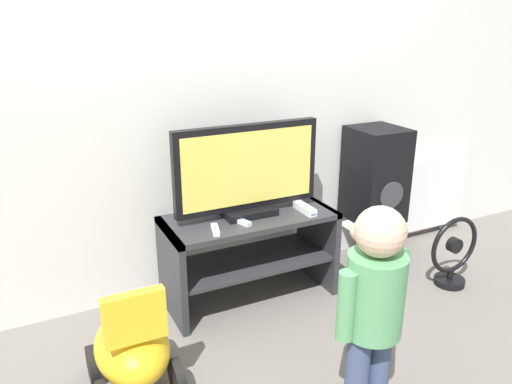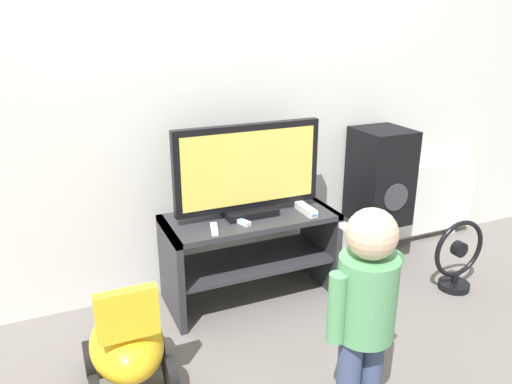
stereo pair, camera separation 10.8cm
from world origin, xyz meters
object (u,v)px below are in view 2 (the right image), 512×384
television (248,171)px  remote_secondary (241,221)px  remote_primary (214,229)px  child (365,297)px  game_console (306,209)px  radiator (426,199)px  floor_fan (458,258)px  speaker_tower (380,179)px  ride_on_toy (127,345)px

television → remote_secondary: bearing=-129.9°
remote_primary → child: (0.31, -0.87, 0.01)m
game_console → radiator: 1.24m
game_console → floor_fan: 0.98m
remote_primary → speaker_tower: size_ratio=0.15×
television → game_console: television is taller
speaker_tower → radiator: speaker_tower is taller
remote_primary → ride_on_toy: bearing=-147.3°
television → child: (0.06, -1.02, -0.23)m
remote_secondary → child: (0.15, -0.91, 0.01)m
television → floor_fan: bearing=-20.6°
speaker_tower → ride_on_toy: speaker_tower is taller
television → remote_secondary: size_ratio=6.22×
ride_on_toy → child: bearing=-32.3°
game_console → radiator: radiator is taller
speaker_tower → ride_on_toy: 1.84m
floor_fan → game_console: bearing=159.3°
ride_on_toy → television: bearing=31.8°
child → speaker_tower: (0.88, 1.08, 0.05)m
remote_primary → radiator: 1.79m
ride_on_toy → radiator: 2.38m
remote_primary → radiator: size_ratio=0.17×
television → game_console: size_ratio=4.47×
child → floor_fan: size_ratio=2.04×
remote_primary → speaker_tower: bearing=9.7°
speaker_tower → radiator: (0.55, 0.15, -0.27)m
speaker_tower → floor_fan: speaker_tower is taller
game_console → remote_primary: bearing=-176.7°
speaker_tower → radiator: bearing=15.1°
speaker_tower → child: bearing=-129.1°
game_console → floor_fan: game_console is taller
television → remote_primary: 0.38m
remote_secondary → remote_primary: bearing=-166.2°
speaker_tower → remote_primary: bearing=-170.3°
game_console → remote_secondary: 0.39m
remote_primary → speaker_tower: (1.19, 0.20, 0.06)m
television → speaker_tower: bearing=3.5°
game_console → speaker_tower: size_ratio=0.21×
game_console → remote_secondary: (-0.39, 0.01, -0.01)m
game_console → child: size_ratio=0.21×
ride_on_toy → game_console: bearing=19.0°
child → radiator: 1.89m
ride_on_toy → radiator: size_ratio=0.67×
remote_primary → ride_on_toy: size_ratio=0.25×
game_console → ride_on_toy: (-1.09, -0.37, -0.33)m
floor_fan → speaker_tower: bearing=114.9°
floor_fan → ride_on_toy: ride_on_toy is taller
television → radiator: television is taller
television → ride_on_toy: size_ratio=1.54×
television → child: television is taller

